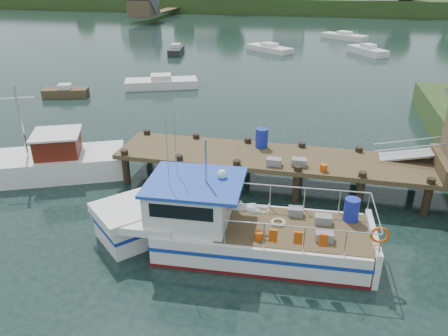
% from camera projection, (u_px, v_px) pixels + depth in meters
% --- Properties ---
extents(ground_plane, '(160.00, 160.00, 0.00)m').
position_uv_depth(ground_plane, '(253.00, 182.00, 19.68)').
color(ground_plane, black).
extents(far_shore, '(140.00, 42.55, 9.22)m').
position_uv_depth(far_shore, '(317.00, 1.00, 91.59)').
color(far_shore, '#2B421B').
rests_on(far_shore, ground).
extents(dock, '(16.60, 3.00, 4.78)m').
position_uv_depth(dock, '(415.00, 149.00, 17.43)').
color(dock, '#4C3B24').
rests_on(dock, ground).
extents(lobster_boat, '(10.02, 3.35, 4.75)m').
position_uv_depth(lobster_boat, '(226.00, 227.00, 14.74)').
color(lobster_boat, silver).
rests_on(lobster_boat, ground).
extents(work_boat, '(7.98, 5.06, 4.31)m').
position_uv_depth(work_boat, '(40.00, 162.00, 20.01)').
color(work_boat, silver).
rests_on(work_boat, ground).
extents(moored_rowboat, '(3.41, 1.93, 0.94)m').
position_uv_depth(moored_rowboat, '(66.00, 92.00, 32.36)').
color(moored_rowboat, '#4C3B24').
rests_on(moored_rowboat, ground).
extents(moored_far, '(6.14, 4.81, 1.01)m').
position_uv_depth(moored_far, '(344.00, 36.00, 57.52)').
color(moored_far, silver).
rests_on(moored_far, ground).
extents(moored_a, '(5.96, 3.81, 1.04)m').
position_uv_depth(moored_a, '(161.00, 83.00, 34.75)').
color(moored_a, silver).
rests_on(moored_a, ground).
extents(moored_b, '(4.26, 5.16, 1.12)m').
position_uv_depth(moored_b, '(368.00, 50.00, 47.72)').
color(moored_b, silver).
rests_on(moored_b, ground).
extents(moored_d, '(5.69, 4.86, 0.96)m').
position_uv_depth(moored_d, '(269.00, 48.00, 49.24)').
color(moored_d, silver).
rests_on(moored_d, ground).
extents(moored_e, '(2.01, 4.12, 1.09)m').
position_uv_depth(moored_e, '(176.00, 50.00, 47.94)').
color(moored_e, black).
rests_on(moored_e, ground).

